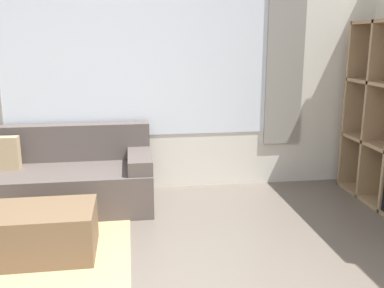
{
  "coord_description": "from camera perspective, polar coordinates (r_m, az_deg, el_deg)",
  "views": [
    {
      "loc": [
        -0.1,
        -1.84,
        1.7
      ],
      "look_at": [
        0.41,
        1.64,
        0.85
      ],
      "focal_mm": 40.0,
      "sensor_mm": 36.0,
      "label": 1
    }
  ],
  "objects": [
    {
      "name": "wall_back",
      "position": [
        4.86,
        -7.22,
        9.44
      ],
      "size": [
        6.71,
        0.11,
        2.7
      ],
      "color": "silver",
      "rests_on": "ground_plane"
    },
    {
      "name": "couch_main",
      "position": [
        4.68,
        -19.01,
        -4.61
      ],
      "size": [
        2.18,
        0.87,
        0.82
      ],
      "color": "#564C47",
      "rests_on": "ground_plane"
    },
    {
      "name": "ottoman",
      "position": [
        3.71,
        -19.34,
        -11.07
      ],
      "size": [
        0.84,
        0.58,
        0.4
      ],
      "color": "brown",
      "rests_on": "ground_plane"
    }
  ]
}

